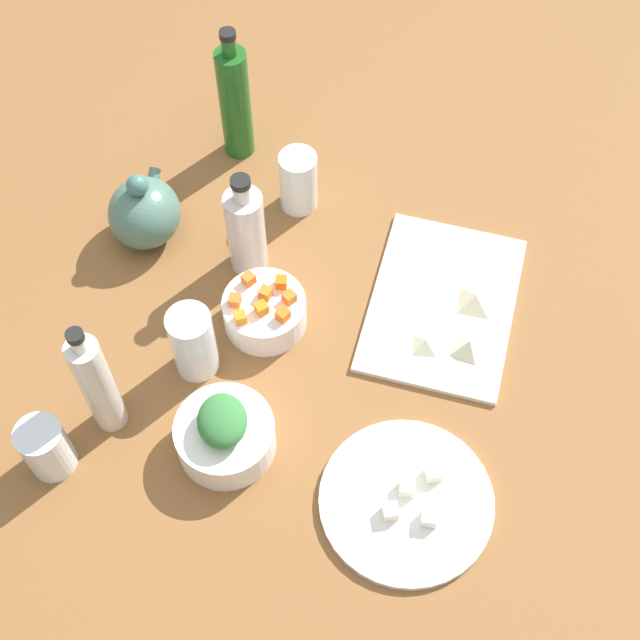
{
  "coord_description": "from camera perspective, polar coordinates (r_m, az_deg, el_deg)",
  "views": [
    {
      "loc": [
        -72.09,
        -13.5,
        126.1
      ],
      "look_at": [
        0.0,
        0.0,
        8.0
      ],
      "focal_mm": 49.68,
      "sensor_mm": 36.0,
      "label": 1
    }
  ],
  "objects": [
    {
      "name": "tabletop",
      "position": [
        1.45,
        0.0,
        -1.36
      ],
      "size": [
        190.0,
        190.0,
        3.0
      ],
      "primitive_type": "cube",
      "color": "brown",
      "rests_on": "ground"
    },
    {
      "name": "cutting_board",
      "position": [
        1.47,
        7.9,
        1.04
      ],
      "size": [
        34.06,
        25.71,
        1.0
      ],
      "primitive_type": "cube",
      "rotation": [
        0.0,
        0.0,
        -0.08
      ],
      "color": "silver",
      "rests_on": "tabletop"
    },
    {
      "name": "plate_tofu",
      "position": [
        1.31,
        5.58,
        -11.54
      ],
      "size": [
        25.45,
        25.45,
        1.2
      ],
      "primitive_type": "cylinder",
      "color": "white",
      "rests_on": "tabletop"
    },
    {
      "name": "bowl_greens",
      "position": [
        1.32,
        -6.11,
        -7.46
      ],
      "size": [
        14.83,
        14.83,
        6.22
      ],
      "primitive_type": "cylinder",
      "color": "white",
      "rests_on": "tabletop"
    },
    {
      "name": "bowl_carrots",
      "position": [
        1.43,
        -3.58,
        0.53
      ],
      "size": [
        13.45,
        13.45,
        5.9
      ],
      "primitive_type": "cylinder",
      "color": "white",
      "rests_on": "tabletop"
    },
    {
      "name": "teapot",
      "position": [
        1.53,
        -11.24,
        6.84
      ],
      "size": [
        14.72,
        12.13,
        14.63
      ],
      "color": "#4A7162",
      "rests_on": "tabletop"
    },
    {
      "name": "bottle_0",
      "position": [
        1.3,
        -14.18,
        -4.02
      ],
      "size": [
        4.86,
        4.86,
        25.12
      ],
      "color": "silver",
      "rests_on": "tabletop"
    },
    {
      "name": "bottle_1",
      "position": [
        1.45,
        -4.8,
        5.81
      ],
      "size": [
        6.38,
        6.38,
        21.22
      ],
      "color": "silver",
      "rests_on": "tabletop"
    },
    {
      "name": "bottle_2",
      "position": [
        1.6,
        -5.5,
        13.82
      ],
      "size": [
        5.57,
        5.57,
        27.05
      ],
      "color": "#1F5C1E",
      "rests_on": "tabletop"
    },
    {
      "name": "drinking_glass_0",
      "position": [
        1.35,
        -17.24,
        -7.88
      ],
      "size": [
        6.9,
        6.9,
        10.13
      ],
      "primitive_type": "cylinder",
      "color": "white",
      "rests_on": "tabletop"
    },
    {
      "name": "drinking_glass_1",
      "position": [
        1.55,
        -1.4,
        8.94
      ],
      "size": [
        6.61,
        6.61,
        11.8
      ],
      "primitive_type": "cylinder",
      "color": "white",
      "rests_on": "tabletop"
    },
    {
      "name": "drinking_glass_2",
      "position": [
        1.36,
        -8.18,
        -1.44
      ],
      "size": [
        6.93,
        6.93,
        13.42
      ],
      "primitive_type": "cylinder",
      "color": "white",
      "rests_on": "tabletop"
    },
    {
      "name": "carrot_cube_0",
      "position": [
        1.42,
        -4.63,
        2.66
      ],
      "size": [
        2.51,
        2.51,
        1.8
      ],
      "primitive_type": "cube",
      "rotation": [
        0.0,
        0.0,
        0.96
      ],
      "color": "orange",
      "rests_on": "bowl_carrots"
    },
    {
      "name": "carrot_cube_1",
      "position": [
        1.39,
        -5.55,
        1.15
      ],
      "size": [
        1.82,
        1.82,
        1.8
      ],
      "primitive_type": "cube",
      "rotation": [
        0.0,
        0.0,
        3.13
      ],
      "color": "orange",
      "rests_on": "bowl_carrots"
    },
    {
      "name": "carrot_cube_2",
      "position": [
        1.38,
        -2.41,
        0.34
      ],
      "size": [
        2.46,
        2.46,
        1.8
      ],
      "primitive_type": "cube",
      "rotation": [
        0.0,
        0.0,
        2.62
      ],
      "color": "orange",
      "rests_on": "bowl_carrots"
    },
    {
      "name": "carrot_cube_3",
      "position": [
        1.38,
        -3.8,
        0.77
      ],
      "size": [
        2.54,
        2.54,
        1.8
      ],
      "primitive_type": "cube",
      "rotation": [
        0.0,
        0.0,
        2.31
      ],
      "color": "orange",
      "rests_on": "bowl_carrots"
    },
    {
      "name": "carrot_cube_4",
      "position": [
        1.38,
        -5.15,
        0.17
      ],
      "size": [
        2.44,
        2.44,
        1.8
      ],
      "primitive_type": "cube",
      "rotation": [
        0.0,
        0.0,
        2.06
      ],
      "color": "orange",
      "rests_on": "bowl_carrots"
    },
    {
      "name": "carrot_cube_5",
      "position": [
        1.4,
        -3.53,
        1.75
      ],
      "size": [
        2.2,
        2.2,
        1.8
      ],
      "primitive_type": "cube",
      "rotation": [
        0.0,
        0.0,
        2.88
      ],
      "color": "orange",
      "rests_on": "bowl_carrots"
    },
    {
      "name": "carrot_cube_6",
      "position": [
        1.41,
        -2.52,
        2.45
      ],
      "size": [
        2.04,
        2.04,
        1.8
      ],
      "primitive_type": "cube",
      "rotation": [
        0.0,
        0.0,
        1.72
      ],
      "color": "orange",
      "rests_on": "bowl_carrots"
    },
    {
      "name": "carrot_cube_7",
      "position": [
        1.39,
        -2.0,
        1.47
      ],
      "size": [
        2.53,
        2.53,
        1.8
      ],
      "primitive_type": "cube",
      "rotation": [
        0.0,
        0.0,
        0.9
      ],
      "color": "orange",
      "rests_on": "bowl_carrots"
    },
    {
      "name": "chopped_greens_mound",
      "position": [
        1.28,
        -6.32,
        -6.48
      ],
      "size": [
        10.43,
        9.48,
        4.35
      ],
      "primitive_type": "ellipsoid",
      "rotation": [
        0.0,
        0.0,
        0.31
      ],
      "color": "#357639",
      "rests_on": "bowl_greens"
    },
    {
      "name": "tofu_cube_0",
      "position": [
        1.31,
        7.31,
        -9.75
      ],
      "size": [
        2.82,
        2.82,
        2.2
      ],
      "primitive_type": "cube",
      "rotation": [
        0.0,
        0.0,
        1.92
      ],
      "color": "white",
      "rests_on": "plate_tofu"
    },
    {
      "name": "tofu_cube_1",
      "position": [
        1.3,
        5.62,
        -10.7
      ],
      "size": [
        2.43,
        2.43,
        2.2
      ],
      "primitive_type": "cube",
      "rotation": [
        0.0,
        0.0,
        0.11
      ],
      "color": "white",
      "rests_on": "plate_tofu"
    },
    {
      "name": "tofu_cube_2",
      "position": [
        1.29,
        4.55,
        -12.18
      ],
      "size": [
        2.81,
        2.81,
        2.2
      ],
      "primitive_type": "cube",
      "rotation": [
        0.0,
        0.0,
        1.91
      ],
      "color": "#F7E7CE",
      "rests_on": "plate_tofu"
    },
    {
      "name": "tofu_cube_3",
      "position": [
        1.29,
        7.03,
        -12.55
      ],
      "size": [
        2.33,
        2.33,
        2.2
      ],
      "primitive_type": "cube",
      "rotation": [
        0.0,
        0.0,
        0.06
      ],
      "color": "white",
      "rests_on": "plate_tofu"
    },
    {
      "name": "dumpling_0",
      "position": [
        1.47,
        9.97,
        1.32
      ],
      "size": [
        7.55,
        7.54,
        2.48
      ],
      "primitive_type": "pyramid",
      "rotation": [
        0.0,
        0.0,
        0.77
      ],
      "color": "beige",
      "rests_on": "cutting_board"
    },
    {
      "name": "dumpling_1",
      "position": [
        1.42,
        9.57,
        -1.64
      ],
      "size": [
        6.05,
        6.12,
        2.7
      ],
      "primitive_type": "pyramid",
      "rotation": [
        0.0,
        0.0,
        5.22
      ],
      "color": "beige",
      "rests_on": "cutting_board"
    },
    {
      "name": "dumpling_2",
      "position": [
        1.41,
        6.83,
        -1.49
      ],
      "size": [
        5.59,
        5.54,
        2.02
      ],
      "primitive_type": "pyramid",
      "rotation": [
        0.0,
        0.0,
        2.44
      ],
      "color": "beige",
      "rests_on": "cutting_board"
    }
  ]
}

